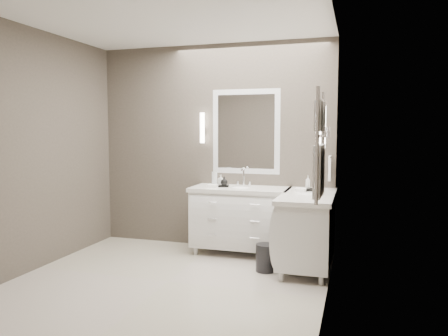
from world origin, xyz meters
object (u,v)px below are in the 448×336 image
(vanity_back, at_px, (240,216))
(waste_bin, at_px, (266,258))
(towel_ladder, at_px, (319,152))
(vanity_right, at_px, (307,226))

(vanity_back, distance_m, waste_bin, 0.82)
(towel_ladder, height_order, waste_bin, towel_ladder)
(vanity_back, relative_size, waste_bin, 4.06)
(vanity_right, distance_m, towel_ladder, 1.60)
(waste_bin, bearing_deg, towel_ladder, -57.65)
(vanity_back, xyz_separation_m, towel_ladder, (1.10, -1.63, 0.91))
(vanity_back, xyz_separation_m, waste_bin, (0.45, -0.60, -0.33))
(towel_ladder, bearing_deg, vanity_right, 99.84)
(waste_bin, bearing_deg, vanity_back, 126.96)
(vanity_right, relative_size, waste_bin, 4.06)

